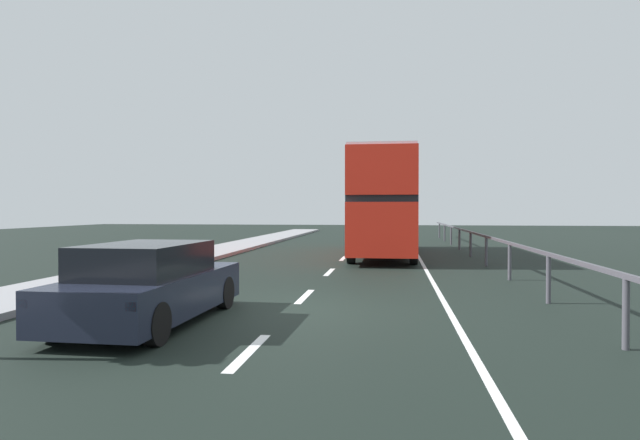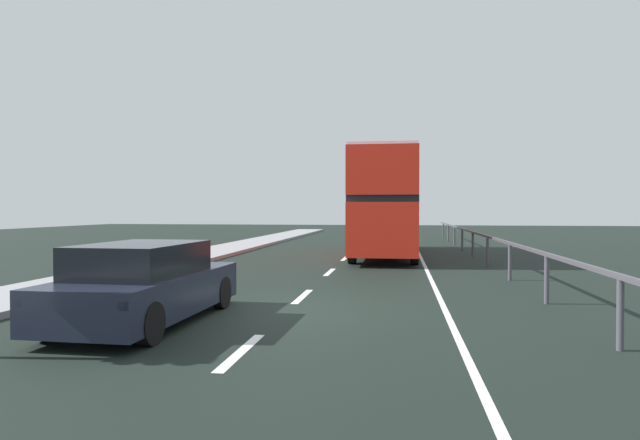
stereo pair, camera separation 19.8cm
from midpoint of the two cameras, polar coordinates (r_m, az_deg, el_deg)
name	(u,v)px [view 2 (the right image)]	position (r m, az deg, el deg)	size (l,w,h in m)	color
ground_plane	(289,312)	(10.94, -2.80, -9.59)	(75.51, 120.00, 0.10)	black
near_sidewalk_kerb	(11,298)	(13.47, -29.34, -7.19)	(2.40, 80.00, 0.14)	gray
lane_paint_markings	(392,265)	(19.61, 7.89, -4.71)	(3.21, 46.00, 0.01)	silver
bridge_side_railing	(488,241)	(19.84, 17.49, -2.12)	(0.10, 42.00, 1.08)	#47454D
double_decker_bus_red	(386,203)	(23.65, 7.18, 1.84)	(2.54, 10.90, 4.28)	red
hatchback_car_near	(146,284)	(9.95, -17.32, -6.49)	(1.92, 4.45, 1.40)	#1C2030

